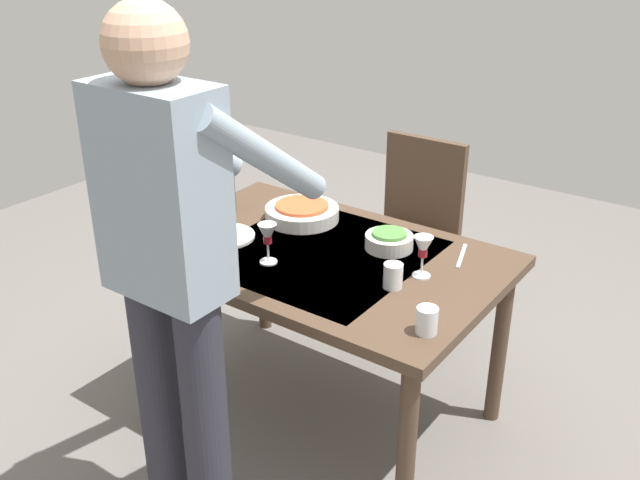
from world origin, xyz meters
TOP-DOWN VIEW (x-y plane):
  - ground_plane at (0.00, 0.00)m, footprint 6.00×6.00m
  - dining_table at (0.00, 0.00)m, footprint 1.33×0.87m
  - chair_near at (0.05, -0.82)m, footprint 0.40×0.40m
  - person_server at (0.02, 0.70)m, footprint 0.42×0.61m
  - wine_bottle at (0.54, -0.09)m, footprint 0.07×0.07m
  - wine_glass_left at (-0.40, -0.05)m, footprint 0.07×0.07m
  - wine_glass_right at (0.10, 0.18)m, footprint 0.07×0.07m
  - water_cup_near_left at (-0.35, 0.07)m, footprint 0.07×0.07m
  - water_cup_near_right at (-0.58, 0.26)m, footprint 0.07×0.07m
  - serving_bowl_pasta at (0.23, -0.20)m, footprint 0.30×0.30m
  - side_bowl_salad at (-0.19, -0.18)m, footprint 0.18×0.18m
  - dinner_plate_near at (0.37, 0.11)m, footprint 0.23×0.23m
  - table_knife at (-0.44, -0.27)m, footprint 0.07×0.20m

SIDE VIEW (x-z plane):
  - ground_plane at x=0.00m, z-range 0.00..0.00m
  - chair_near at x=0.05m, z-range 0.07..0.98m
  - dining_table at x=0.00m, z-range 0.28..1.00m
  - table_knife at x=-0.44m, z-range 0.72..0.73m
  - dinner_plate_near at x=0.37m, z-range 0.72..0.73m
  - serving_bowl_pasta at x=0.23m, z-range 0.72..0.79m
  - side_bowl_salad at x=-0.19m, z-range 0.72..0.79m
  - water_cup_near_right at x=-0.58m, z-range 0.72..0.81m
  - water_cup_near_left at x=-0.35m, z-range 0.72..0.81m
  - wine_glass_left at x=-0.40m, z-range 0.75..0.90m
  - wine_glass_right at x=0.10m, z-range 0.75..0.90m
  - wine_bottle at x=0.54m, z-range 0.68..0.98m
  - person_server at x=0.02m, z-range 0.12..1.81m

